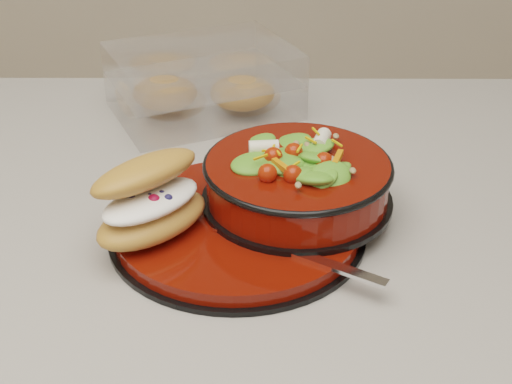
{
  "coord_description": "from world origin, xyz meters",
  "views": [
    {
      "loc": [
        -0.04,
        -0.72,
        1.33
      ],
      "look_at": [
        -0.05,
        -0.06,
        0.94
      ],
      "focal_mm": 50.0,
      "sensor_mm": 36.0,
      "label": 1
    }
  ],
  "objects_px": {
    "dinner_plate": "(238,226)",
    "pastry_box": "(203,83)",
    "croissant": "(152,200)",
    "salad_bowl": "(297,175)",
    "fork": "(300,254)"
  },
  "relations": [
    {
      "from": "fork",
      "to": "pastry_box",
      "type": "distance_m",
      "value": 0.41
    },
    {
      "from": "dinner_plate",
      "to": "croissant",
      "type": "xyz_separation_m",
      "value": [
        -0.09,
        -0.02,
        0.05
      ]
    },
    {
      "from": "croissant",
      "to": "pastry_box",
      "type": "relative_size",
      "value": 0.52
    },
    {
      "from": "dinner_plate",
      "to": "croissant",
      "type": "relative_size",
      "value": 1.78
    },
    {
      "from": "dinner_plate",
      "to": "fork",
      "type": "bearing_deg",
      "value": -47.42
    },
    {
      "from": "dinner_plate",
      "to": "pastry_box",
      "type": "bearing_deg",
      "value": 100.39
    },
    {
      "from": "croissant",
      "to": "fork",
      "type": "xyz_separation_m",
      "value": [
        0.15,
        -0.04,
        -0.04
      ]
    },
    {
      "from": "salad_bowl",
      "to": "fork",
      "type": "xyz_separation_m",
      "value": [
        -0.0,
        -0.1,
        -0.03
      ]
    },
    {
      "from": "salad_bowl",
      "to": "croissant",
      "type": "relative_size",
      "value": 1.35
    },
    {
      "from": "dinner_plate",
      "to": "fork",
      "type": "height_order",
      "value": "fork"
    },
    {
      "from": "pastry_box",
      "to": "dinner_plate",
      "type": "bearing_deg",
      "value": -104.36
    },
    {
      "from": "dinner_plate",
      "to": "fork",
      "type": "distance_m",
      "value": 0.09
    },
    {
      "from": "croissant",
      "to": "fork",
      "type": "height_order",
      "value": "croissant"
    },
    {
      "from": "dinner_plate",
      "to": "pastry_box",
      "type": "height_order",
      "value": "pastry_box"
    },
    {
      "from": "salad_bowl",
      "to": "croissant",
      "type": "distance_m",
      "value": 0.16
    }
  ]
}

